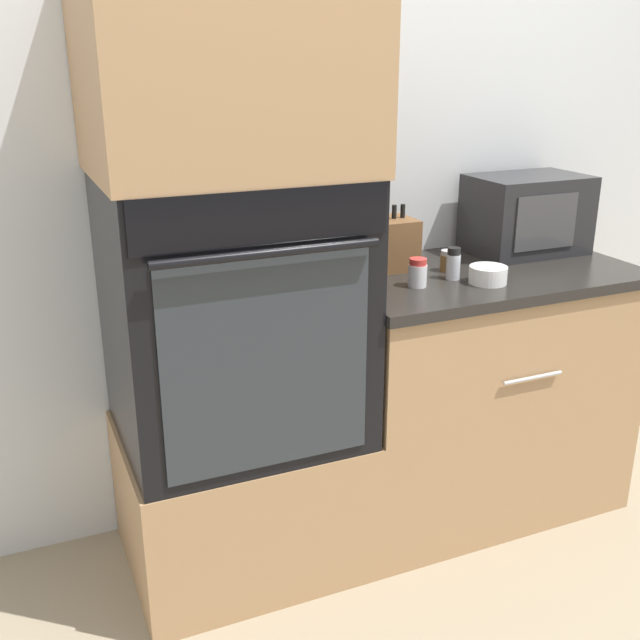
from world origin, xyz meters
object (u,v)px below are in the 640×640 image
object	(u,v)px
condiment_jar_mid	(418,273)
bowl	(488,275)
condiment_jar_near	(448,261)
knife_block	(393,243)
condiment_jar_far	(453,264)
wall_oven	(234,309)
microwave	(526,214)

from	to	relation	value
condiment_jar_mid	bowl	bearing A→B (deg)	-14.55
condiment_jar_near	condiment_jar_mid	bearing A→B (deg)	-148.59
knife_block	bowl	xyz separation A→B (m)	(0.19, -0.28, -0.06)
condiment_jar_near	bowl	bearing A→B (deg)	-77.12
knife_block	condiment_jar_near	xyz separation A→B (m)	(0.15, -0.11, -0.05)
bowl	condiment_jar_mid	xyz separation A→B (m)	(-0.22, 0.06, 0.02)
bowl	condiment_jar_far	xyz separation A→B (m)	(-0.08, 0.08, 0.02)
knife_block	wall_oven	bearing A→B (deg)	-167.20
condiment_jar_near	condiment_jar_far	size ratio (longest dim) A/B	0.68
wall_oven	condiment_jar_mid	world-z (taller)	wall_oven
wall_oven	condiment_jar_near	xyz separation A→B (m)	(0.75, 0.03, 0.06)
knife_block	condiment_jar_far	distance (m)	0.23
condiment_jar_near	condiment_jar_mid	xyz separation A→B (m)	(-0.18, -0.11, 0.01)
wall_oven	condiment_jar_near	size ratio (longest dim) A/B	11.34
wall_oven	condiment_jar_near	world-z (taller)	wall_oven
condiment_jar_near	condiment_jar_far	distance (m)	0.09
knife_block	bowl	size ratio (longest dim) A/B	1.79
microwave	condiment_jar_mid	size ratio (longest dim) A/B	4.53
knife_block	condiment_jar_far	xyz separation A→B (m)	(0.11, -0.20, -0.04)
knife_block	condiment_jar_mid	distance (m)	0.23
microwave	knife_block	world-z (taller)	microwave
wall_oven	microwave	world-z (taller)	wall_oven
wall_oven	microwave	size ratio (longest dim) A/B	1.96
microwave	condiment_jar_far	distance (m)	0.48
bowl	condiment_jar_far	size ratio (longest dim) A/B	1.16
wall_oven	condiment_jar_mid	bearing A→B (deg)	-8.51
microwave	condiment_jar_near	world-z (taller)	microwave
microwave	bowl	xyz separation A→B (m)	(-0.35, -0.28, -0.11)
microwave	bowl	size ratio (longest dim) A/B	3.40
wall_oven	condiment_jar_far	size ratio (longest dim) A/B	7.72
condiment_jar_near	condiment_jar_mid	size ratio (longest dim) A/B	0.78
wall_oven	knife_block	world-z (taller)	wall_oven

